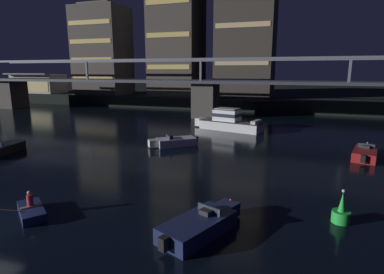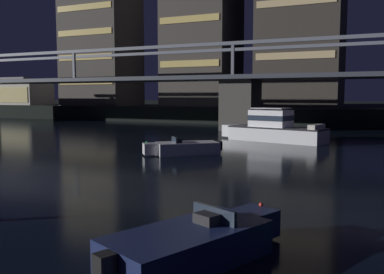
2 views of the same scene
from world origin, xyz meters
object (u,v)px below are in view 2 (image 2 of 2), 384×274
Objects in this scene: waterfront_pavilion at (16,92)px; speedboat_near_right at (184,148)px; tower_west_tall at (203,3)px; cabin_cruiser_near_left at (274,129)px; tower_west_low at (102,47)px; speedboat_mid_left at (195,243)px; river_bridge at (241,90)px.

waterfront_pavilion is 58.38m from speedboat_near_right.
tower_west_tall reaches higher than cabin_cruiser_near_left.
tower_west_tall is 39.92m from speedboat_near_right.
speedboat_near_right is (12.67, -33.85, -16.96)m from tower_west_tall.
tower_west_low is 4.23× the size of speedboat_near_right.
river_bridge is at bearing 105.70° from speedboat_mid_left.
river_bridge is 21.18m from tower_west_tall.
speedboat_near_right is 0.92× the size of speedboat_mid_left.
speedboat_mid_left is (4.18, -26.20, -0.64)m from cabin_cruiser_near_left.
waterfront_pavilion is 2.46× the size of speedboat_mid_left.
speedboat_mid_left is at bearing -64.25° from speedboat_near_right.
tower_west_tall is at bearing 124.52° from cabin_cruiser_near_left.
tower_west_tall reaches higher than tower_west_low.
river_bridge is 4.50× the size of tower_west_low.
speedboat_near_right is at bearing -69.47° from tower_west_tall.
speedboat_near_right is (2.57, -20.43, -4.05)m from river_bridge.
tower_west_tall is at bearing 110.53° from speedboat_near_right.
tower_west_low is at bearing 132.28° from speedboat_near_right.
cabin_cruiser_near_left is (16.10, -23.42, -16.32)m from tower_west_tall.
cabin_cruiser_near_left is 1.86× the size of speedboat_mid_left.
waterfront_pavilion is at bearing 157.09° from cabin_cruiser_near_left.
speedboat_mid_left is at bearing -67.77° from tower_west_tall.
waterfront_pavilion is at bearing -175.76° from tower_west_low.
cabin_cruiser_near_left reaches higher than speedboat_mid_left.
tower_west_tall is at bearing 112.23° from speedboat_mid_left.
river_bridge is at bearing 97.17° from speedboat_near_right.
tower_west_low is 0.64× the size of tower_west_tall.
river_bridge is at bearing -14.56° from waterfront_pavilion.
tower_west_tall reaches higher than waterfront_pavilion.
speedboat_mid_left is (7.61, -15.77, 0.00)m from speedboat_near_right.
tower_west_low is 46.92m from speedboat_near_right.
speedboat_near_right is at bearing -47.72° from tower_west_low.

